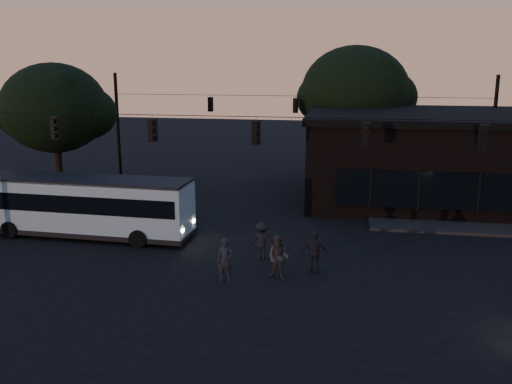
% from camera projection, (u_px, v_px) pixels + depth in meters
% --- Properties ---
extents(ground, '(120.00, 120.00, 0.00)m').
position_uv_depth(ground, '(238.00, 295.00, 21.12)').
color(ground, black).
rests_on(ground, ground).
extents(sidewalk_far_right, '(14.00, 10.00, 0.15)m').
position_uv_depth(sidewalk_far_right, '(492.00, 210.00, 32.55)').
color(sidewalk_far_right, black).
rests_on(sidewalk_far_right, ground).
extents(sidewalk_far_left, '(14.00, 10.00, 0.15)m').
position_uv_depth(sidewalk_far_left, '(69.00, 192.00, 36.84)').
color(sidewalk_far_left, black).
rests_on(sidewalk_far_left, ground).
extents(building, '(15.40, 10.41, 5.40)m').
position_uv_depth(building, '(437.00, 157.00, 34.33)').
color(building, black).
rests_on(building, ground).
extents(tree_behind, '(7.60, 7.60, 9.43)m').
position_uv_depth(tree_behind, '(355.00, 92.00, 40.12)').
color(tree_behind, black).
rests_on(tree_behind, ground).
extents(tree_left, '(6.40, 6.40, 8.30)m').
position_uv_depth(tree_left, '(54.00, 108.00, 34.61)').
color(tree_left, black).
rests_on(tree_left, ground).
extents(signal_rig_near, '(26.24, 0.30, 7.50)m').
position_uv_depth(signal_rig_near, '(256.00, 159.00, 23.93)').
color(signal_rig_near, black).
rests_on(signal_rig_near, ground).
extents(signal_rig_far, '(26.24, 0.30, 7.50)m').
position_uv_depth(signal_rig_far, '(295.00, 122.00, 39.33)').
color(signal_rig_far, black).
rests_on(signal_rig_far, ground).
extents(bus, '(10.46, 2.86, 2.92)m').
position_uv_depth(bus, '(87.00, 204.00, 27.76)').
color(bus, '#96B2BF').
rests_on(bus, ground).
extents(pedestrian_a, '(0.68, 0.49, 1.73)m').
position_uv_depth(pedestrian_a, '(225.00, 260.00, 22.28)').
color(pedestrian_a, black).
rests_on(pedestrian_a, ground).
extents(pedestrian_b, '(1.03, 0.90, 1.81)m').
position_uv_depth(pedestrian_b, '(278.00, 257.00, 22.46)').
color(pedestrian_b, '#302B2C').
rests_on(pedestrian_b, ground).
extents(pedestrian_c, '(1.05, 0.44, 1.79)m').
position_uv_depth(pedestrian_c, '(315.00, 252.00, 23.05)').
color(pedestrian_c, black).
rests_on(pedestrian_c, ground).
extents(pedestrian_d, '(1.12, 0.73, 1.64)m').
position_uv_depth(pedestrian_d, '(262.00, 241.00, 24.79)').
color(pedestrian_d, black).
rests_on(pedestrian_d, ground).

